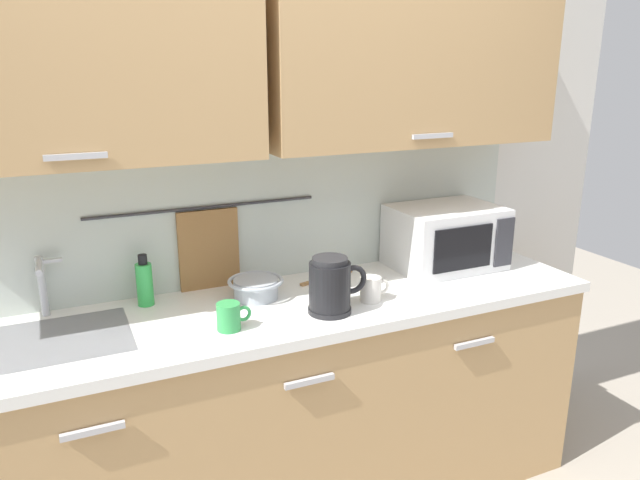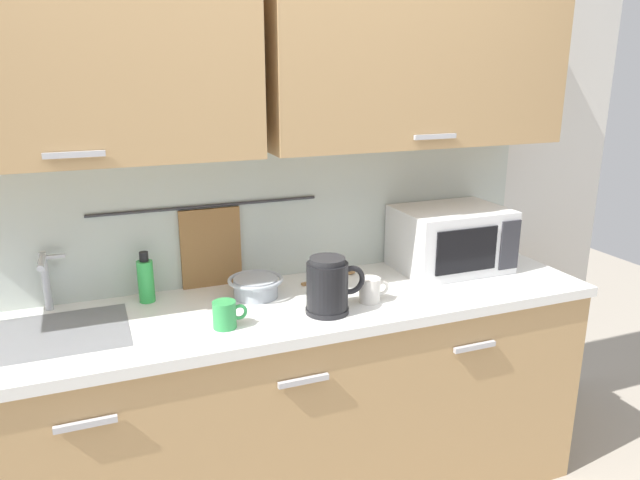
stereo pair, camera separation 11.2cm
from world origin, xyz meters
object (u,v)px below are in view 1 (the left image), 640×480
at_px(dish_soap_bottle, 145,283).
at_px(mug_near_sink, 229,316).
at_px(mug_by_kettle, 371,289).
at_px(mixing_bowl, 256,287).
at_px(electric_kettle, 331,286).
at_px(wooden_spoon, 333,276).
at_px(microwave, 445,237).

xyz_separation_m(dish_soap_bottle, mug_near_sink, (0.22, -0.34, -0.04)).
bearing_deg(dish_soap_bottle, mug_near_sink, -56.93).
bearing_deg(mug_by_kettle, mixing_bowl, 151.55).
bearing_deg(mixing_bowl, electric_kettle, -50.22).
bearing_deg(mug_by_kettle, electric_kettle, -169.81).
xyz_separation_m(dish_soap_bottle, mixing_bowl, (0.40, -0.11, -0.04)).
height_order(mug_by_kettle, wooden_spoon, mug_by_kettle).
distance_m(mixing_bowl, mug_by_kettle, 0.44).
bearing_deg(mug_by_kettle, dish_soap_bottle, 158.08).
xyz_separation_m(mug_near_sink, wooden_spoon, (0.55, 0.32, -0.04)).
bearing_deg(wooden_spoon, mug_near_sink, -149.35).
bearing_deg(mug_near_sink, wooden_spoon, 30.65).
relative_size(mug_near_sink, mug_by_kettle, 1.00).
height_order(electric_kettle, mug_by_kettle, electric_kettle).
distance_m(microwave, mug_near_sink, 1.09).
bearing_deg(microwave, mug_near_sink, -166.73).
height_order(microwave, dish_soap_bottle, microwave).
relative_size(electric_kettle, dish_soap_bottle, 1.16).
xyz_separation_m(electric_kettle, wooden_spoon, (0.17, 0.33, -0.10)).
distance_m(microwave, mug_by_kettle, 0.55).
distance_m(mug_near_sink, mixing_bowl, 0.29).
relative_size(mug_near_sink, mixing_bowl, 0.56).
bearing_deg(wooden_spoon, mixing_bowl, -166.91).
bearing_deg(electric_kettle, mug_near_sink, 178.99).
relative_size(mixing_bowl, wooden_spoon, 0.78).
height_order(dish_soap_bottle, wooden_spoon, dish_soap_bottle).
bearing_deg(microwave, wooden_spoon, 171.64).
height_order(electric_kettle, wooden_spoon, electric_kettle).
relative_size(electric_kettle, mixing_bowl, 1.06).
bearing_deg(mixing_bowl, wooden_spoon, 13.09).
height_order(dish_soap_bottle, mixing_bowl, dish_soap_bottle).
bearing_deg(dish_soap_bottle, electric_kettle, -30.22).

